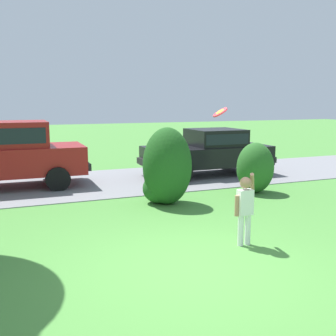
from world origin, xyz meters
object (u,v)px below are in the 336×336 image
parked_suv (3,151)px  parked_sedan (209,150)px  child_thrower (245,205)px  frisbee (220,112)px

parked_suv → parked_sedan: bearing=-2.8°
child_thrower → parked_suv: bearing=120.0°
parked_sedan → frisbee: (-2.90, -5.82, 1.45)m
child_thrower → frisbee: 1.67m
parked_sedan → frisbee: bearing=-116.5°
parked_suv → frisbee: frisbee is taller
parked_suv → child_thrower: (3.82, -6.62, -0.36)m
parked_suv → child_thrower: parked_suv is taller
parked_suv → frisbee: size_ratio=16.81×
parked_sedan → parked_suv: (-6.46, 0.32, 0.23)m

